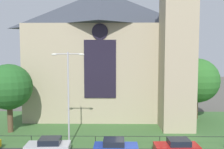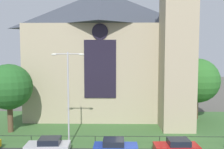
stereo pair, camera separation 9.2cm
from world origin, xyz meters
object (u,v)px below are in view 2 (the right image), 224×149
(church_building, at_px, (107,51))
(parked_car_red, at_px, (177,147))
(parked_car_silver, at_px, (48,146))
(tree_left_near, at_px, (9,87))
(streetlamp_near, at_px, (68,89))
(tree_right_far, at_px, (197,81))
(parked_car_blue, at_px, (115,147))

(church_building, height_order, parked_car_red, church_building)
(parked_car_silver, bearing_deg, tree_left_near, -46.19)
(streetlamp_near, relative_size, parked_car_silver, 2.30)
(tree_right_far, relative_size, streetlamp_near, 0.93)
(tree_left_near, bearing_deg, parked_car_blue, -26.52)
(streetlamp_near, relative_size, parked_car_red, 2.32)
(church_building, height_order, streetlamp_near, church_building)
(tree_right_far, relative_size, parked_car_blue, 2.17)
(tree_left_near, distance_m, parked_car_red, 20.65)
(tree_left_near, distance_m, tree_right_far, 26.29)
(church_building, bearing_deg, parked_car_silver, -108.76)
(tree_right_far, distance_m, parked_car_blue, 18.78)
(church_building, distance_m, parked_car_silver, 18.69)
(church_building, relative_size, parked_car_silver, 6.08)
(tree_right_far, height_order, parked_car_blue, tree_right_far)
(parked_car_silver, bearing_deg, church_building, -111.42)
(parked_car_blue, bearing_deg, streetlamp_near, 159.61)
(tree_left_near, xyz_separation_m, parked_car_silver, (6.62, -6.28, -4.92))
(tree_left_near, xyz_separation_m, parked_car_blue, (13.11, -6.54, -4.92))
(streetlamp_near, bearing_deg, parked_car_silver, -135.72)
(tree_right_far, height_order, streetlamp_near, streetlamp_near)
(streetlamp_near, distance_m, parked_car_blue, 7.46)
(parked_car_red, bearing_deg, church_building, -66.52)
(tree_left_near, bearing_deg, streetlamp_near, -29.33)
(streetlamp_near, bearing_deg, church_building, 75.56)
(parked_car_silver, height_order, parked_car_red, same)
(church_building, relative_size, parked_car_red, 6.11)
(streetlamp_near, distance_m, parked_car_red, 12.12)
(church_building, bearing_deg, parked_car_blue, -85.13)
(parked_car_silver, bearing_deg, streetlamp_near, -138.39)
(parked_car_silver, bearing_deg, parked_car_red, 176.91)
(church_building, height_order, tree_right_far, church_building)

